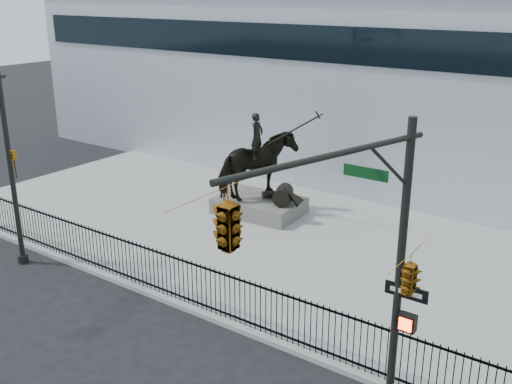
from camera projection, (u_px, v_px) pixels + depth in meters
The scene contains 7 objects.
ground at pixel (161, 326), 17.46m from camera, with size 120.00×120.00×0.00m, color black.
plaza at pixel (290, 244), 22.82m from camera, with size 30.00×12.00×0.15m, color #999996.
building at pixel (425, 85), 31.39m from camera, with size 44.00×14.00×9.00m, color silver.
picket_fence at pixel (188, 282), 18.13m from camera, with size 22.10×0.10×1.50m.
statue_plinth at pixel (259, 206), 25.69m from camera, with size 3.56×2.45×0.67m, color #635F5A.
equestrian_statue at pixel (261, 167), 25.10m from camera, with size 4.55×2.96×3.86m.
traffic_signal_right at pixel (328, 251), 10.79m from camera, with size 2.17×6.86×7.00m.
Camera 1 is at (11.16, -10.78, 9.34)m, focal length 42.00 mm.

